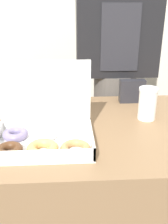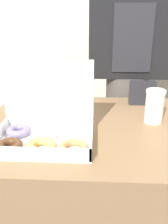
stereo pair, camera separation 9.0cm
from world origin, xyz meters
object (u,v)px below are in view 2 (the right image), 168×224
object	(u,v)px
donut_box	(42,131)
person_customer	(128,74)
napkin_holder	(142,93)
coffee_cup	(155,106)

from	to	relation	value
donut_box	person_customer	bearing A→B (deg)	60.48
person_customer	napkin_holder	bearing A→B (deg)	-79.73
donut_box	coffee_cup	xyz separation A→B (m)	(0.44, 0.20, 0.03)
napkin_holder	person_customer	xyz separation A→B (m)	(-0.05, 0.25, 0.03)
donut_box	napkin_holder	xyz separation A→B (m)	(0.42, 0.41, 0.01)
coffee_cup	person_customer	world-z (taller)	person_customer
coffee_cup	napkin_holder	distance (m)	0.21
donut_box	coffee_cup	bearing A→B (deg)	24.43
napkin_holder	donut_box	bearing A→B (deg)	-135.84
coffee_cup	napkin_holder	bearing A→B (deg)	95.11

